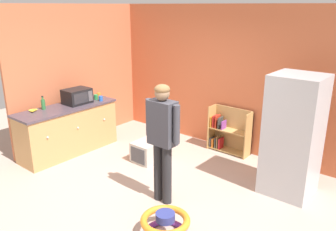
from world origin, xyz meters
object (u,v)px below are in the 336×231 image
object	(u,v)px
green_glass_bottle	(43,104)
standing_person	(162,134)
baby_walker	(165,225)
orange_cup	(99,95)
bookshelf	(228,132)
pet_carrier	(148,151)
microwave	(77,96)
refrigerator	(293,136)
kitchen_counter	(68,129)
blue_cup	(101,98)
banana_bunch	(34,110)
yellow_cup	(84,96)
clear_bottle	(88,94)
green_cup	(96,97)

from	to	relation	value
green_glass_bottle	standing_person	bearing A→B (deg)	3.88
baby_walker	orange_cup	size ratio (longest dim) A/B	6.36
bookshelf	baby_walker	distance (m)	2.83
pet_carrier	microwave	distance (m)	1.71
refrigerator	bookshelf	size ratio (longest dim) A/B	2.09
kitchen_counter	refrigerator	bearing A→B (deg)	17.96
green_glass_bottle	blue_cup	size ratio (longest dim) A/B	2.59
banana_bunch	bookshelf	bearing A→B (deg)	45.64
yellow_cup	refrigerator	bearing A→B (deg)	8.95
refrigerator	baby_walker	xyz separation A→B (m)	(-0.73, -1.98, -0.73)
bookshelf	yellow_cup	bearing A→B (deg)	-151.38
clear_bottle	orange_cup	xyz separation A→B (m)	(0.06, 0.21, -0.05)
bookshelf	microwave	xyz separation A→B (m)	(-2.29, -1.69, 0.67)
orange_cup	yellow_cup	bearing A→B (deg)	-133.35
clear_bottle	baby_walker	bearing A→B (deg)	-23.47
refrigerator	clear_bottle	world-z (taller)	refrigerator
green_glass_bottle	refrigerator	bearing A→B (deg)	21.92
kitchen_counter	blue_cup	distance (m)	0.85
kitchen_counter	clear_bottle	xyz separation A→B (m)	(-0.09, 0.58, 0.55)
kitchen_counter	green_glass_bottle	bearing A→B (deg)	-113.58
kitchen_counter	green_glass_bottle	size ratio (longest dim) A/B	7.67
kitchen_counter	green_cup	distance (m)	0.83
banana_bunch	yellow_cup	world-z (taller)	yellow_cup
standing_person	green_cup	world-z (taller)	standing_person
standing_person	pet_carrier	size ratio (longest dim) A/B	3.09
green_cup	yellow_cup	world-z (taller)	same
refrigerator	yellow_cup	xyz separation A→B (m)	(-3.97, -0.63, 0.06)
green_glass_bottle	yellow_cup	distance (m)	0.95
refrigerator	green_glass_bottle	distance (m)	4.21
banana_bunch	blue_cup	distance (m)	1.26
standing_person	orange_cup	world-z (taller)	standing_person
kitchen_counter	standing_person	distance (m)	2.55
kitchen_counter	banana_bunch	bearing A→B (deg)	-106.81
pet_carrier	microwave	world-z (taller)	microwave
standing_person	blue_cup	distance (m)	2.44
green_cup	pet_carrier	bearing A→B (deg)	0.33
microwave	banana_bunch	bearing A→B (deg)	-100.59
kitchen_counter	bookshelf	xyz separation A→B (m)	(2.28, 1.96, -0.08)
baby_walker	green_cup	bearing A→B (deg)	154.28
clear_bottle	blue_cup	distance (m)	0.29
pet_carrier	standing_person	bearing A→B (deg)	-38.74
green_glass_bottle	blue_cup	xyz separation A→B (m)	(0.34, 1.02, -0.05)
pet_carrier	blue_cup	world-z (taller)	blue_cup
green_glass_bottle	yellow_cup	xyz separation A→B (m)	(-0.07, 0.95, -0.05)
banana_bunch	pet_carrier	bearing A→B (deg)	37.88
blue_cup	yellow_cup	world-z (taller)	same
clear_bottle	orange_cup	world-z (taller)	clear_bottle
standing_person	green_cup	distance (m)	2.59
clear_bottle	orange_cup	bearing A→B (deg)	74.84
green_cup	orange_cup	world-z (taller)	same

